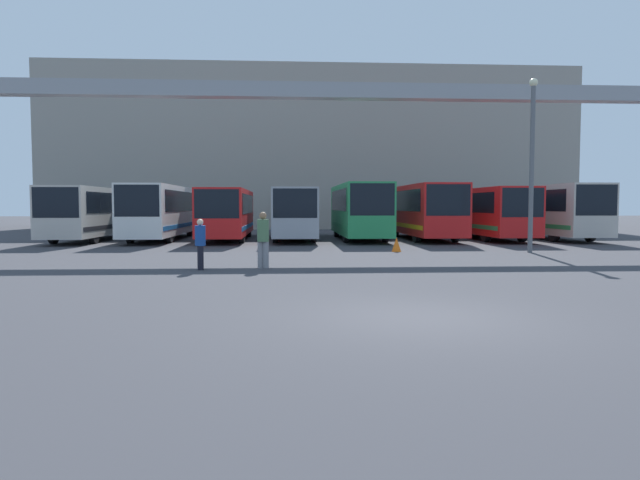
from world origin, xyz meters
TOP-DOWN VIEW (x-y plane):
  - ground_plane at (0.00, 0.00)m, footprint 200.00×200.00m
  - building_backdrop at (0.00, 44.45)m, footprint 46.61×12.00m
  - overhead_gantry at (0.00, 16.39)m, footprint 36.71×0.80m
  - bus_slot_0 at (-13.76, 23.84)m, footprint 2.47×10.54m
  - bus_slot_1 at (-9.83, 24.56)m, footprint 2.43×11.96m
  - bus_slot_2 at (-5.90, 24.00)m, footprint 2.46×10.86m
  - bus_slot_3 at (-1.97, 24.58)m, footprint 2.46×12.01m
  - bus_slot_4 at (1.97, 23.89)m, footprint 2.52×10.64m
  - bus_slot_5 at (5.90, 23.94)m, footprint 2.53×10.72m
  - bus_slot_6 at (9.83, 24.27)m, footprint 2.45×11.40m
  - bus_slot_7 at (13.76, 24.16)m, footprint 2.46×11.17m
  - pedestrian_near_center at (-5.18, 8.11)m, footprint 0.34×0.34m
  - pedestrian_mid_left at (-3.20, 8.48)m, footprint 0.38×0.38m
  - traffic_cone at (2.46, 14.75)m, footprint 0.42×0.42m
  - lamp_post at (8.22, 14.02)m, footprint 0.36×0.36m

SIDE VIEW (x-z plane):
  - ground_plane at x=0.00m, z-range 0.00..0.00m
  - traffic_cone at x=2.46m, z-range 0.00..0.64m
  - pedestrian_near_center at x=-5.18m, z-range 0.05..1.68m
  - pedestrian_mid_left at x=-3.20m, z-range 0.06..1.90m
  - bus_slot_2 at x=-5.90m, z-range 0.23..3.20m
  - bus_slot_3 at x=-1.97m, z-range 0.23..3.24m
  - bus_slot_0 at x=-13.76m, z-range 0.23..3.29m
  - bus_slot_6 at x=9.83m, z-range 0.24..3.30m
  - bus_slot_1 at x=-9.83m, z-range 0.24..3.43m
  - bus_slot_5 at x=5.90m, z-range 0.25..3.49m
  - bus_slot_7 at x=13.76m, z-range 0.25..3.49m
  - bus_slot_4 at x=1.97m, z-range 0.25..3.53m
  - lamp_post at x=8.22m, z-range 0.36..7.87m
  - overhead_gantry at x=0.00m, z-range 2.74..10.42m
  - building_backdrop at x=0.00m, z-range 0.00..14.13m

